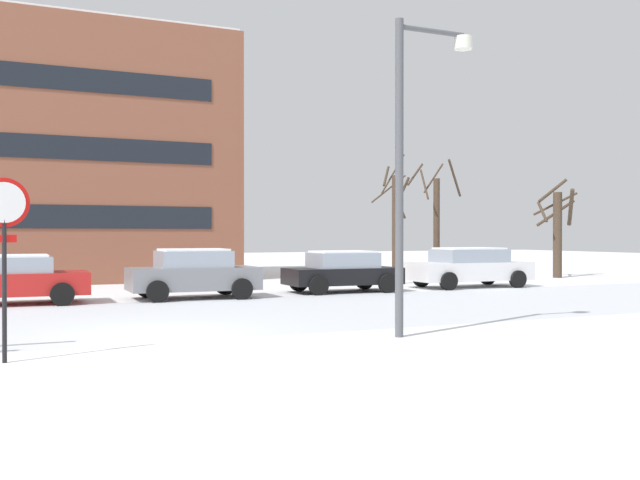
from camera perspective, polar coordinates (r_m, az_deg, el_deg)
ground_plane at (r=14.63m, az=-12.81°, el=-7.27°), size 120.00×120.00×0.00m
road_surface at (r=17.63m, az=-14.92°, el=-5.94°), size 80.00×8.17×0.00m
stop_sign at (r=12.17m, az=-23.33°, el=0.52°), size 0.75×0.16×2.82m
street_lamp at (r=14.30m, az=7.18°, el=7.34°), size 1.73×0.36×6.06m
parked_car_red at (r=22.18m, az=-23.21°, el=-2.80°), size 4.42×2.21×1.39m
parked_car_gray at (r=22.73m, az=-9.82°, el=-2.57°), size 3.93×2.18×1.52m
parked_car_black at (r=24.88m, az=1.78°, el=-2.43°), size 3.93×2.08×1.40m
parked_car_white at (r=27.67m, az=11.51°, el=-2.07°), size 4.64×2.18×1.47m
tree_far_right at (r=34.89m, az=17.98°, el=0.88°), size 2.38×2.32×4.53m
tree_far_mid at (r=29.08m, az=5.84°, el=1.35°), size 1.48×1.27×5.17m
tree_far_left at (r=30.16m, az=9.01°, el=1.35°), size 2.43×2.44×4.96m
building_far_left at (r=34.19m, az=-19.84°, el=6.05°), size 14.24×8.93×10.64m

